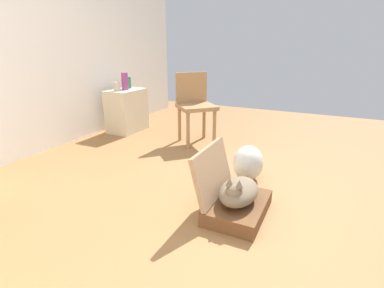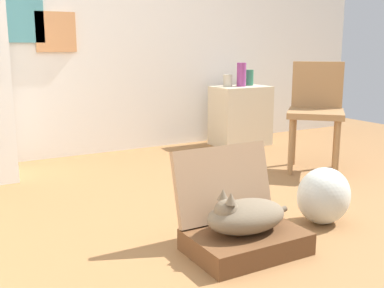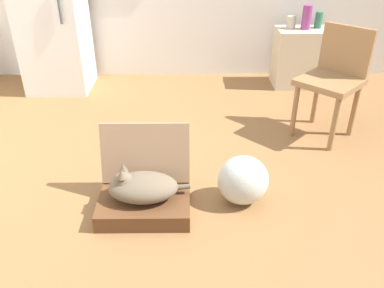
# 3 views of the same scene
# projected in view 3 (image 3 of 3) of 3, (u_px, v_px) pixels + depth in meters

# --- Properties ---
(ground_plane) EXTENTS (7.68, 7.68, 0.00)m
(ground_plane) POSITION_uv_depth(u_px,v_px,m) (172.00, 178.00, 2.92)
(ground_plane) COLOR olive
(ground_plane) RESTS_ON ground
(suitcase_base) EXTENTS (0.58, 0.41, 0.11)m
(suitcase_base) POSITION_uv_depth(u_px,v_px,m) (145.00, 205.00, 2.55)
(suitcase_base) COLOR brown
(suitcase_base) RESTS_ON ground
(suitcase_lid) EXTENTS (0.58, 0.14, 0.40)m
(suitcase_lid) POSITION_uv_depth(u_px,v_px,m) (145.00, 153.00, 2.61)
(suitcase_lid) COLOR #9B7756
(suitcase_lid) RESTS_ON suitcase_base
(cat) EXTENTS (0.52, 0.28, 0.24)m
(cat) POSITION_uv_depth(u_px,v_px,m) (141.00, 186.00, 2.48)
(cat) COLOR brown
(cat) RESTS_ON suitcase_base
(plastic_bag_white) EXTENTS (0.34, 0.29, 0.34)m
(plastic_bag_white) POSITION_uv_depth(u_px,v_px,m) (243.00, 180.00, 2.59)
(plastic_bag_white) COLOR silver
(plastic_bag_white) RESTS_ON ground
(refrigerator) EXTENTS (0.65, 0.62, 1.72)m
(refrigerator) POSITION_uv_depth(u_px,v_px,m) (50.00, 8.00, 4.03)
(refrigerator) COLOR silver
(refrigerator) RESTS_ON ground
(side_table) EXTENTS (0.59, 0.39, 0.63)m
(side_table) POSITION_uv_depth(u_px,v_px,m) (301.00, 58.00, 4.37)
(side_table) COLOR beige
(side_table) RESTS_ON ground
(vase_tall) EXTENTS (0.10, 0.10, 0.13)m
(vase_tall) POSITION_uv_depth(u_px,v_px,m) (291.00, 22.00, 4.21)
(vase_tall) COLOR #B7AD99
(vase_tall) RESTS_ON side_table
(vase_short) EXTENTS (0.08, 0.08, 0.17)m
(vase_short) POSITION_uv_depth(u_px,v_px,m) (319.00, 20.00, 4.22)
(vase_short) COLOR #2D7051
(vase_short) RESTS_ON side_table
(vase_round) EXTENTS (0.10, 0.10, 0.25)m
(vase_round) POSITION_uv_depth(u_px,v_px,m) (307.00, 17.00, 4.15)
(vase_round) COLOR #8C387A
(vase_round) RESTS_ON side_table
(chair) EXTENTS (0.64, 0.64, 0.92)m
(chair) POSITION_uv_depth(u_px,v_px,m) (334.00, 77.00, 3.27)
(chair) COLOR olive
(chair) RESTS_ON ground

